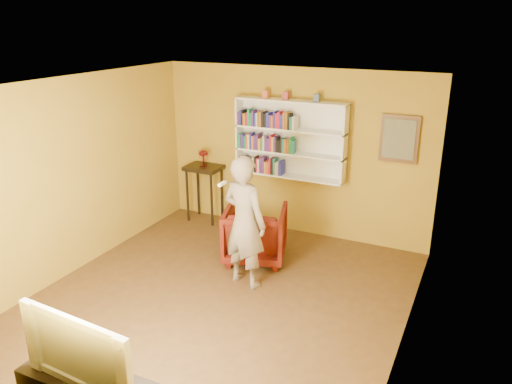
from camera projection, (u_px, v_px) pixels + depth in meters
room_shell at (217, 227)px, 6.02m from camera, size 5.30×5.80×2.88m
bookshelf at (291, 139)px, 7.87m from camera, size 1.80×0.29×1.23m
books_row_lower at (261, 165)px, 8.13m from camera, size 0.77×0.19×0.27m
books_row_middle at (267, 143)px, 7.97m from camera, size 0.96×0.19×0.26m
books_row_upper at (267, 120)px, 7.84m from camera, size 0.98×0.19×0.27m
ornament_left at (266, 94)px, 7.77m from camera, size 0.09×0.09×0.13m
ornament_centre at (286, 96)px, 7.63m from camera, size 0.09×0.09×0.12m
ornament_right at (317, 98)px, 7.43m from camera, size 0.09×0.09×0.12m
framed_painting at (399, 139)px, 7.20m from camera, size 0.55×0.05×0.70m
console_table at (204, 175)px, 8.62m from camera, size 0.61×0.46×1.00m
ruby_lustre at (203, 155)px, 8.50m from camera, size 0.17×0.17×0.28m
armchair at (255, 233)px, 7.33m from camera, size 1.10×1.12×0.82m
person at (245, 222)px, 6.48m from camera, size 0.73×0.57×1.79m
game_remote at (222, 184)px, 6.14m from camera, size 0.04×0.15×0.04m
television at (87, 346)px, 4.14m from camera, size 1.18×0.23×0.68m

